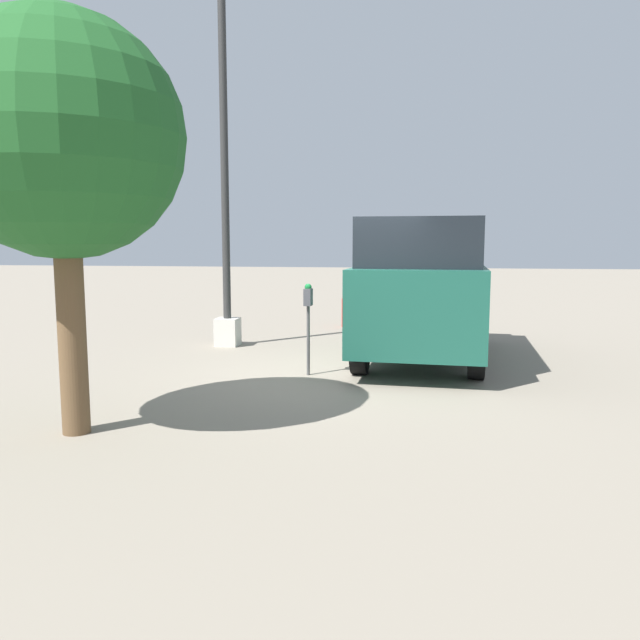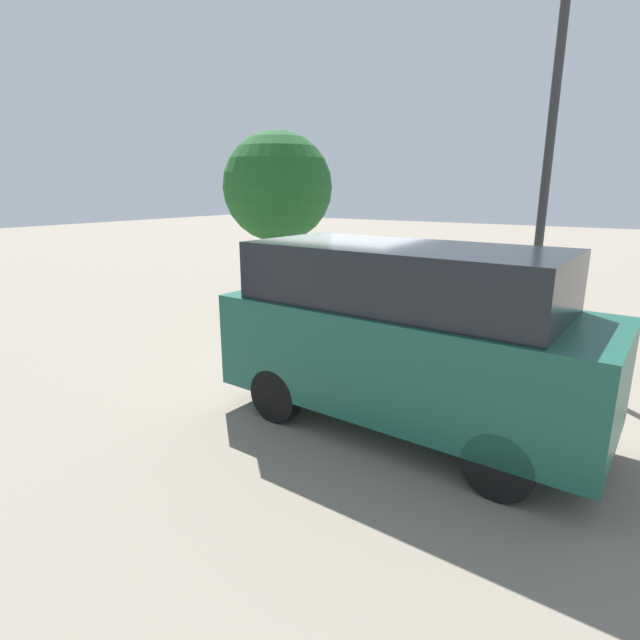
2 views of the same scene
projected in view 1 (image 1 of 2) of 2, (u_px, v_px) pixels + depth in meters
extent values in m
plane|color=gray|center=(339.00, 376.00, 9.62)|extent=(80.00, 80.00, 0.00)
cylinder|color=#4C4C4C|center=(308.00, 340.00, 9.62)|extent=(0.05, 0.05, 1.09)
cube|color=#47474C|center=(308.00, 297.00, 9.53)|extent=(0.20, 0.11, 0.26)
sphere|color=#14662D|center=(308.00, 287.00, 9.51)|extent=(0.11, 0.11, 0.11)
cylinder|color=#4C4C4C|center=(354.00, 302.00, 16.04)|extent=(0.05, 0.05, 1.01)
cube|color=#47474C|center=(355.00, 277.00, 15.96)|extent=(0.20, 0.11, 0.26)
sphere|color=navy|center=(355.00, 271.00, 15.94)|extent=(0.11, 0.11, 0.11)
cube|color=beige|center=(228.00, 332.00, 12.38)|extent=(0.44, 0.44, 0.55)
cylinder|color=#2D2D2D|center=(224.00, 155.00, 11.95)|extent=(0.15, 0.15, 6.30)
cube|color=#195142|center=(423.00, 301.00, 10.92)|extent=(4.96, 2.26, 1.29)
cube|color=black|center=(424.00, 243.00, 10.67)|extent=(3.98, 2.05, 0.75)
cube|color=orange|center=(397.00, 313.00, 13.43)|extent=(0.09, 0.12, 0.20)
cylinder|color=black|center=(382.00, 325.00, 12.65)|extent=(0.76, 0.28, 0.75)
cylinder|color=black|center=(471.00, 328.00, 12.28)|extent=(0.76, 0.28, 0.75)
cylinder|color=black|center=(360.00, 350.00, 9.72)|extent=(0.76, 0.28, 0.75)
cylinder|color=black|center=(476.00, 355.00, 9.36)|extent=(0.76, 0.28, 0.75)
cylinder|color=brown|center=(72.00, 330.00, 6.62)|extent=(0.29, 0.29, 2.25)
sphere|color=#1E5623|center=(62.00, 136.00, 6.37)|extent=(2.52, 2.52, 2.52)
cylinder|color=red|center=(346.00, 313.00, 15.09)|extent=(0.21, 0.21, 0.69)
sphere|color=red|center=(346.00, 296.00, 15.04)|extent=(0.19, 0.19, 0.19)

